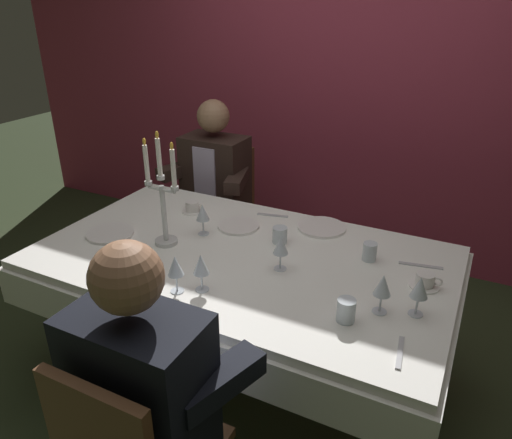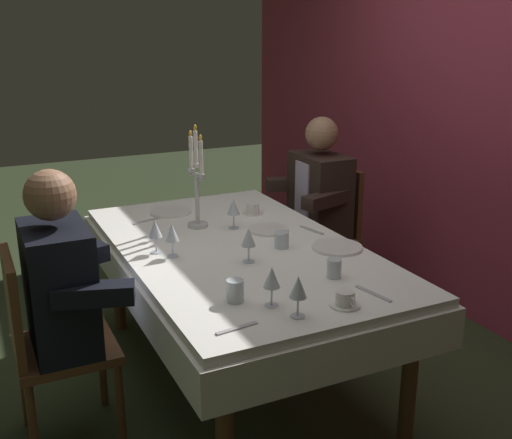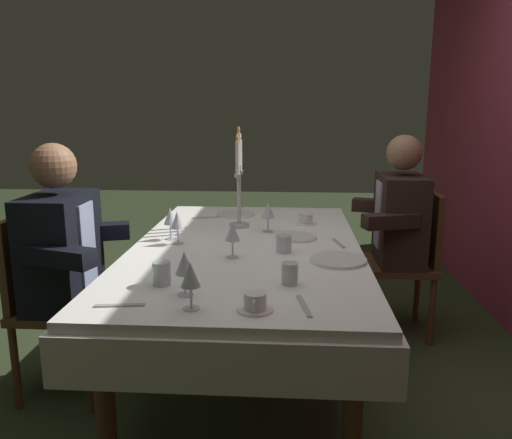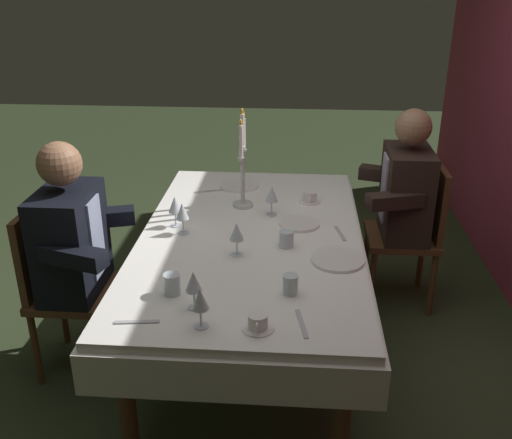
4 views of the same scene
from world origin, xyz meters
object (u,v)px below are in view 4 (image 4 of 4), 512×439
Objects in this scene: wine_glass_5 at (175,205)px; dinner_plate_0 at (299,223)px; wine_glass_4 at (272,195)px; dinner_plate_1 at (239,186)px; water_tumbler_1 at (290,284)px; water_tumbler_2 at (172,284)px; water_tumbler_0 at (286,239)px; coffee_cup_0 at (258,322)px; coffee_cup_1 at (310,197)px; seated_diner_1 at (69,241)px; wine_glass_1 at (200,300)px; dinner_plate_2 at (337,259)px; wine_glass_0 at (182,213)px; wine_glass_3 at (193,283)px; candelabra at (243,168)px; seated_diner_0 at (407,192)px; wine_glass_2 at (237,232)px.

dinner_plate_0 is at bearing 95.66° from wine_glass_5.
wine_glass_4 is (-0.12, -0.15, 0.11)m from dinner_plate_0.
dinner_plate_1 is 2.80× the size of water_tumbler_1.
water_tumbler_0 is at bearing 135.89° from water_tumbler_2.
coffee_cup_0 is 1.29m from coffee_cup_1.
seated_diner_1 is (-0.46, -0.61, -0.05)m from water_tumbler_2.
wine_glass_1 is at bearing -51.14° from water_tumbler_1.
dinner_plate_2 is at bearing 24.53° from dinner_plate_0.
wine_glass_1 reaches higher than coffee_cup_1.
water_tumbler_0 reaches higher than dinner_plate_0.
wine_glass_0 is 1.24× the size of coffee_cup_0.
coffee_cup_1 is at bearing 63.20° from dinner_plate_1.
wine_glass_1 reaches higher than dinner_plate_1.
dinner_plate_1 is at bearing -158.93° from water_tumbler_0.
dinner_plate_0 is at bearing 153.99° from wine_glass_3.
wine_glass_5 is (0.29, -0.32, -0.11)m from candelabra.
dinner_plate_0 is 0.83m from seated_diner_0.
wine_glass_1 is 1.10m from wine_glass_4.
coffee_cup_0 is (0.59, 0.14, -0.09)m from wine_glass_2.
coffee_cup_0 is (0.89, 0.49, -0.09)m from wine_glass_5.
dinner_plate_1 is at bearing -145.64° from dinner_plate_0.
candelabra reaches higher than water_tumbler_0.
wine_glass_0 is at bearing -61.05° from seated_diner_0.
wine_glass_2 is 0.48m from wine_glass_3.
candelabra is 1.21m from coffee_cup_0.
wine_glass_3 is at bearing -31.23° from water_tumbler_0.
wine_glass_0 is (0.15, -0.58, 0.11)m from dinner_plate_0.
dinner_plate_0 is 2.67× the size of water_tumbler_0.
wine_glass_0 reaches higher than water_tumbler_0.
water_tumbler_2 is at bearing -121.24° from coffee_cup_0.
wine_glass_2 is (0.90, 0.08, 0.11)m from dinner_plate_1.
wine_glass_1 is (0.57, -0.54, 0.11)m from dinner_plate_2.
wine_glass_3 is 1.25m from coffee_cup_1.
wine_glass_5 is (0.18, -0.49, -0.00)m from wine_glass_4.
coffee_cup_1 is at bearing 151.33° from water_tumbler_2.
wine_glass_0 is 1.94× the size of water_tumbler_1.
wine_glass_3 is 0.30m from coffee_cup_0.
wine_glass_3 is (0.44, -0.59, 0.11)m from dinner_plate_2.
dinner_plate_1 is at bearing -152.46° from wine_glass_4.
dinner_plate_0 is at bearing 171.26° from coffee_cup_0.
dinner_plate_2 is 1.31m from seated_diner_1.
coffee_cup_1 is (-0.09, 0.37, -0.20)m from candelabra.
wine_glass_3 is 0.80m from wine_glass_5.
dinner_plate_2 is 0.74m from wine_glass_3.
dinner_plate_1 is 1.44× the size of wine_glass_5.
coffee_cup_0 is at bearing 64.55° from wine_glass_3.
seated_diner_0 is (0.01, 1.01, -0.01)m from dinner_plate_1.
water_tumbler_2 is 0.07× the size of seated_diner_0.
dinner_plate_1 is (-0.31, -0.05, -0.22)m from candelabra.
wine_glass_0 reaches higher than coffee_cup_1.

